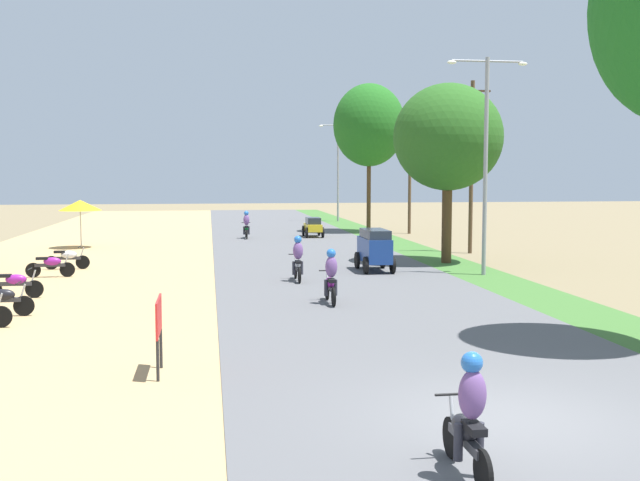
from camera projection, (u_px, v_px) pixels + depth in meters
The scene contains 20 objects.
ground_plane at pixel (508, 423), 12.09m from camera, with size 180.00×180.00×0.00m, color #7A6B4C.
road_strip at pixel (508, 420), 12.09m from camera, with size 9.00×140.00×0.08m, color #565659.
parked_motorbike_third at pixel (1, 299), 20.70m from camera, with size 1.80×0.54×0.94m.
parked_motorbike_fourth at pixel (14, 283), 23.71m from camera, with size 1.80×0.54×0.94m.
parked_motorbike_fifth at pixel (51, 264), 28.56m from camera, with size 1.80×0.54×0.94m.
parked_motorbike_sixth at pixel (68, 257), 30.93m from camera, with size 1.80×0.54×0.94m.
street_signboard at pixel (159, 321), 14.67m from camera, with size 0.06×1.30×1.50m.
vendor_umbrella at pixel (80, 205), 39.69m from camera, with size 2.20×2.20×2.52m.
median_tree_second at pixel (448, 138), 32.80m from camera, with size 4.74×4.74×7.80m.
median_tree_third at pixel (369, 125), 50.00m from camera, with size 4.74×4.74×9.82m.
streetlamp_near at pixel (486, 151), 28.89m from camera, with size 3.16×0.20×8.28m.
streetlamp_mid at pixel (338, 165), 61.79m from camera, with size 3.16×0.20×7.98m.
utility_pole_near at pixel (471, 164), 37.42m from camera, with size 1.80×0.20×8.50m.
utility_pole_far at pixel (410, 169), 49.80m from camera, with size 1.80×0.20×8.14m.
car_van_blue at pixel (375, 247), 30.21m from camera, with size 1.19×2.41×1.67m.
car_sedan_yellow at pixel (313, 226), 46.63m from camera, with size 1.10×2.26×1.19m.
motorbike_foreground_rider at pixel (468, 418), 9.66m from camera, with size 0.54×1.80×1.66m.
motorbike_ahead_second at pixel (331, 278), 22.67m from camera, with size 0.54×1.80×1.66m.
motorbike_ahead_third at pixel (298, 260), 27.39m from camera, with size 0.54×1.80×1.66m.
motorbike_ahead_fourth at pixel (246, 225), 45.46m from camera, with size 0.54×1.80×1.66m.
Camera 1 is at (-4.69, -11.22, 3.96)m, focal length 42.57 mm.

